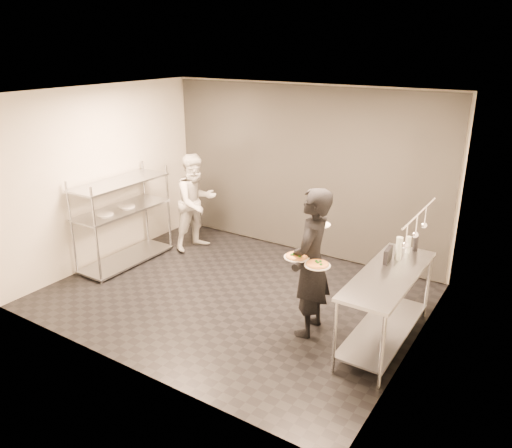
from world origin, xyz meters
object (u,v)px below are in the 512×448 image
Objects in this scene: bottle_clear at (408,245)px; pass_rack at (123,217)px; pizza_plate_far at (317,264)px; pos_monitor at (388,255)px; salad_plate at (320,223)px; pizza_plate_near at (297,256)px; bottle_dark at (416,243)px; waiter at (311,263)px; bottle_green at (399,248)px; chef at (196,202)px; prep_counter at (387,296)px.

pass_rack is at bearing -170.81° from bottle_clear.
pos_monitor is at bearing 53.46° from pizza_plate_far.
salad_plate is 0.90m from pos_monitor.
pizza_plate_near is 1.60m from bottle_dark.
waiter reaches higher than bottle_clear.
bottle_dark is (1.03, 1.22, -0.03)m from pizza_plate_near.
pos_monitor is 0.85× the size of bottle_green.
salad_plate is 1.00m from bottle_green.
bottle_dark is at bearing 74.60° from bottle_green.
salad_plate is at bearing 179.75° from waiter.
chef is at bearing 169.75° from bottle_green.
pos_monitor is at bearing -106.27° from bottle_clear.
bottle_clear reaches higher than pizza_plate_near.
chef is at bearing 61.45° from pass_rack.
pizza_plate_near is at bearing -130.87° from bottle_clear.
waiter is 1.11× the size of chef.
pass_rack reaches higher than pizza_plate_near.
prep_counter is at bearing 98.10° from waiter.
waiter is at bearing -4.01° from pass_rack.
bottle_green is at bearing 54.37° from pizza_plate_far.
salad_plate is 1.25× the size of bottle_clear.
salad_plate is 1.18m from bottle_clear.
bottle_clear is (-0.00, 0.70, 0.40)m from prep_counter.
pass_rack reaches higher than pizza_plate_far.
pass_rack is 7.51× the size of bottle_clear.
waiter reaches higher than bottle_green.
salad_plate reaches higher than prep_counter.
bottle_green is (0.83, 0.68, 0.14)m from waiter.
chef reaches higher than prep_counter.
pizza_plate_near is at bearing -156.52° from prep_counter.
prep_counter is 3.89m from chef.
pizza_plate_far is (3.65, -0.46, 0.27)m from pass_rack.
pass_rack is at bearing -179.97° from prep_counter.
pos_monitor reaches higher than pizza_plate_near.
waiter reaches higher than chef.
waiter is at bearing 129.96° from pizza_plate_far.
pizza_plate_near reaches higher than prep_counter.
bottle_dark is (3.79, -0.30, 0.19)m from chef.
prep_counter is 8.45× the size of bottle_clear.
waiter reaches higher than pizza_plate_near.
bottle_green is at bearing 42.49° from pizza_plate_near.
chef is at bearing 152.79° from pizza_plate_far.
prep_counter is 0.95m from waiter.
bottle_green is (0.93, 0.85, 0.01)m from pizza_plate_near.
pizza_plate_near is 1.05× the size of bottle_green.
bottle_dark is (0.96, 0.79, -0.32)m from salad_plate.
bottle_green is at bearing 55.61° from pos_monitor.
pass_rack is at bearing 179.93° from pos_monitor.
pass_rack is 0.89× the size of prep_counter.
chef reaches higher than pos_monitor.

